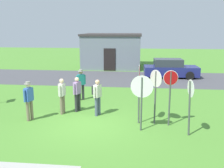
# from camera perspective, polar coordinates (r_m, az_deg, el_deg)

# --- Properties ---
(ground_plane) EXTENTS (80.00, 80.00, 0.00)m
(ground_plane) POSITION_cam_1_polar(r_m,az_deg,el_deg) (10.99, -5.54, -8.95)
(ground_plane) COLOR #518E33
(street_asphalt) EXTENTS (60.00, 6.40, 0.01)m
(street_asphalt) POSITION_cam_1_polar(r_m,az_deg,el_deg) (20.68, 0.09, 1.35)
(street_asphalt) COLOR #4C4C51
(street_asphalt) RESTS_ON ground
(building_background) EXTENTS (5.86, 5.42, 3.38)m
(building_background) POSITION_cam_1_polar(r_m,az_deg,el_deg) (26.50, 0.12, 7.50)
(building_background) COLOR slate
(building_background) RESTS_ON ground
(parked_car_on_street) EXTENTS (4.38, 2.17, 1.51)m
(parked_car_on_street) POSITION_cam_1_polar(r_m,az_deg,el_deg) (21.43, 12.80, 3.29)
(parked_car_on_street) COLOR navy
(parked_car_on_street) RESTS_ON ground
(stop_sign_tallest) EXTENTS (0.43, 0.59, 2.32)m
(stop_sign_tallest) POSITION_cam_1_polar(r_m,az_deg,el_deg) (10.71, 9.68, -0.80)
(stop_sign_tallest) COLOR #474C4C
(stop_sign_tallest) RESTS_ON ground
(stop_sign_center_cluster) EXTENTS (0.87, 0.12, 2.22)m
(stop_sign_center_cluster) POSITION_cam_1_polar(r_m,az_deg,el_deg) (9.94, 6.63, -2.01)
(stop_sign_center_cluster) COLOR #474C4C
(stop_sign_center_cluster) RESTS_ON ground
(stop_sign_rear_left) EXTENTS (0.61, 0.14, 2.33)m
(stop_sign_rear_left) POSITION_cam_1_polar(r_m,az_deg,el_deg) (10.66, 12.82, -1.18)
(stop_sign_rear_left) COLOR #474C4C
(stop_sign_rear_left) RESTS_ON ground
(stop_sign_nearest) EXTENTS (0.11, 0.72, 2.52)m
(stop_sign_nearest) POSITION_cam_1_polar(r_m,az_deg,el_deg) (10.65, 6.06, -0.00)
(stop_sign_nearest) COLOR #474C4C
(stop_sign_nearest) RESTS_ON ground
(stop_sign_far_back) EXTENTS (0.16, 0.65, 2.16)m
(stop_sign_far_back) POSITION_cam_1_polar(r_m,az_deg,el_deg) (9.86, 16.99, -3.10)
(stop_sign_far_back) COLOR #474C4C
(stop_sign_far_back) RESTS_ON ground
(person_holding_notes) EXTENTS (0.27, 0.57, 1.69)m
(person_holding_notes) POSITION_cam_1_polar(r_m,az_deg,el_deg) (12.21, -11.04, -2.22)
(person_holding_notes) COLOR #7A6B56
(person_holding_notes) RESTS_ON ground
(person_in_dark_shirt) EXTENTS (0.45, 0.52, 1.69)m
(person_in_dark_shirt) POSITION_cam_1_polar(r_m,az_deg,el_deg) (11.77, -3.32, -2.40)
(person_in_dark_shirt) COLOR #4C5670
(person_in_dark_shirt) RESTS_ON ground
(person_in_blue) EXTENTS (0.35, 0.52, 1.69)m
(person_in_blue) POSITION_cam_1_polar(r_m,az_deg,el_deg) (12.44, -7.73, -1.83)
(person_in_blue) COLOR #2D2D33
(person_in_blue) RESTS_ON ground
(person_in_teal) EXTENTS (0.47, 0.39, 1.74)m
(person_in_teal) POSITION_cam_1_polar(r_m,az_deg,el_deg) (14.34, -6.91, 0.25)
(person_in_teal) COLOR #2D2D33
(person_in_teal) RESTS_ON ground
(person_near_signs) EXTENTS (0.33, 0.54, 1.74)m
(person_near_signs) POSITION_cam_1_polar(r_m,az_deg,el_deg) (11.69, -18.01, -3.11)
(person_near_signs) COLOR #7A6B56
(person_near_signs) RESTS_ON ground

